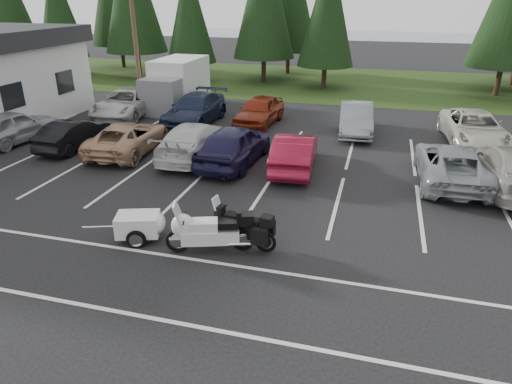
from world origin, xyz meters
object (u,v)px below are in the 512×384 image
Objects in this scene: car_near_5 at (295,152)px; car_near_6 at (452,164)px; car_far_0 at (127,103)px; car_far_3 at (356,119)px; car_near_0 at (12,127)px; car_near_1 at (74,134)px; car_near_4 at (234,145)px; car_near_7 at (511,168)px; box_truck at (174,85)px; car_near_2 at (128,137)px; car_far_4 at (474,128)px; car_far_1 at (195,109)px; touring_motorcycle at (210,227)px; adventure_motorcycle at (240,224)px; car_near_3 at (195,140)px; utility_pole at (134,28)px; car_far_2 at (259,111)px; cargo_trailer at (138,227)px.

car_near_5 is 0.85× the size of car_near_6.
car_far_3 is (13.03, -0.13, -0.02)m from car_far_0.
car_near_0 is 3.34m from car_near_1.
car_near_7 is at bearing -175.78° from car_near_4.
car_far_3 is at bearing -47.16° from car_near_7.
car_near_7 is at bearing -26.25° from box_truck.
car_far_4 reaches higher than car_near_2.
car_near_4 is 10.42m from car_far_0.
car_near_1 is 0.75× the size of car_far_1.
car_far_4 is 1.97× the size of touring_motorcycle.
car_far_1 is 13.59m from adventure_motorcycle.
car_near_3 reaches higher than car_near_6.
car_near_7 is at bearing -90.04° from car_far_4.
utility_pole is at bearing -40.15° from car_near_5.
car_far_1 is at bearing -104.40° from car_near_2.
car_near_1 is 0.91× the size of car_near_5.
car_far_2 is at bearing 13.39° from car_far_1.
car_near_7 is 12.68m from car_far_2.
car_near_7 is at bearing -22.55° from utility_pole.
car_far_4 reaches higher than adventure_motorcycle.
car_near_1 is 1.49× the size of touring_motorcycle.
car_near_1 is 7.72m from car_near_4.
car_far_0 is 1.21× the size of car_far_3.
car_near_6 reaches higher than cargo_trailer.
car_near_1 is 16.21m from car_near_6.
car_far_1 is 3.07× the size of cargo_trailer.
car_far_0 reaches higher than car_far_2.
utility_pole is 9.51m from car_near_2.
car_near_3 is at bearing 179.70° from car_near_2.
car_near_0 is 1.03× the size of car_near_5.
box_truck is 1.07× the size of car_near_6.
car_near_0 reaches higher than car_far_1.
box_truck reaches higher than car_far_1.
utility_pole is 9.24m from car_near_0.
car_far_4 reaches higher than car_near_6.
car_far_3 is at bearing 87.25° from adventure_motorcycle.
car_near_3 is at bearing -66.13° from car_far_1.
car_near_5 is at bearing -38.50° from car_far_1.
car_near_1 is at bearing -2.30° from car_near_7.
adventure_motorcycle is at bearing 149.18° from car_near_1.
box_truck reaches higher than car_near_7.
car_near_0 is at bearing -169.37° from car_far_4.
car_far_1 is (-6.59, 5.52, 0.05)m from car_near_5.
car_far_1 is 2.28× the size of adventure_motorcycle.
box_truck reaches higher than car_far_4.
car_far_2 is (7.88, 0.21, -0.00)m from car_far_0.
car_near_1 is at bearing -1.86° from car_near_2.
car_near_0 is at bearing -107.05° from utility_pole.
car_near_5 is 1.00× the size of car_far_2.
utility_pole is at bearing -39.19° from car_near_4.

